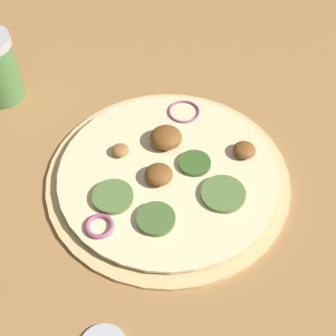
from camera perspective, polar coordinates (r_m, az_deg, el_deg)
ground_plane at (r=0.57m, az=-0.00°, el=-1.26°), size 3.00×3.00×0.00m
pizza at (r=0.57m, az=0.02°, el=-0.76°), size 0.30×0.30×0.03m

